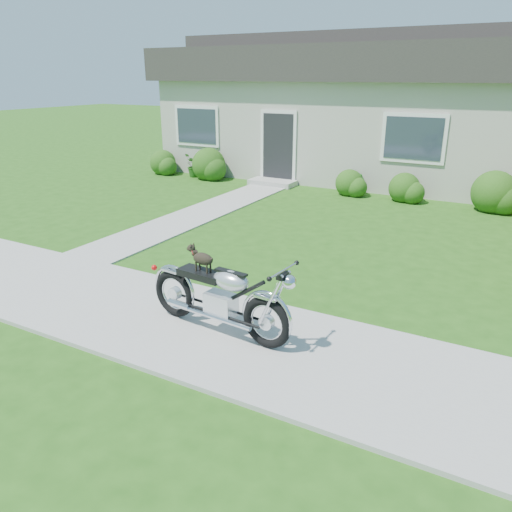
{
  "coord_description": "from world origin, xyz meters",
  "views": [
    {
      "loc": [
        5.36,
        -4.85,
        3.18
      ],
      "look_at": [
        2.13,
        1.0,
        0.75
      ],
      "focal_mm": 35.0,
      "sensor_mm": 36.0,
      "label": 1
    }
  ],
  "objects_px": {
    "motorcycle_with_dog": "(220,296)",
    "potted_plant_right": "(359,184)",
    "potted_plant_left": "(195,166)",
    "house": "(359,108)"
  },
  "relations": [
    {
      "from": "house",
      "to": "potted_plant_right",
      "type": "bearing_deg",
      "value": -70.21
    },
    {
      "from": "potted_plant_right",
      "to": "potted_plant_left",
      "type": "bearing_deg",
      "value": 180.0
    },
    {
      "from": "potted_plant_left",
      "to": "potted_plant_right",
      "type": "distance_m",
      "value": 5.59
    },
    {
      "from": "potted_plant_left",
      "to": "potted_plant_right",
      "type": "xyz_separation_m",
      "value": [
        5.59,
        0.0,
        -0.05
      ]
    },
    {
      "from": "potted_plant_left",
      "to": "potted_plant_right",
      "type": "bearing_deg",
      "value": 0.0
    },
    {
      "from": "potted_plant_right",
      "to": "motorcycle_with_dog",
      "type": "height_order",
      "value": "motorcycle_with_dog"
    },
    {
      "from": "house",
      "to": "motorcycle_with_dog",
      "type": "distance_m",
      "value": 12.32
    },
    {
      "from": "house",
      "to": "potted_plant_right",
      "type": "distance_m",
      "value": 4.09
    },
    {
      "from": "house",
      "to": "potted_plant_left",
      "type": "xyz_separation_m",
      "value": [
        -4.35,
        -3.44,
        -1.78
      ]
    },
    {
      "from": "motorcycle_with_dog",
      "to": "potted_plant_right",
      "type": "bearing_deg",
      "value": 101.55
    }
  ]
}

